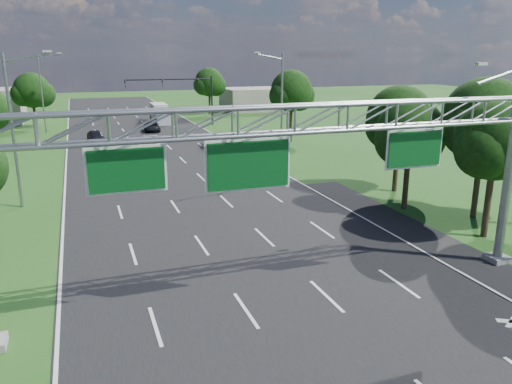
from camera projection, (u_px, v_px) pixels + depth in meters
name	position (u px, v px, depth m)	size (l,w,h in m)	color
ground	(190.00, 191.00, 37.32)	(220.00, 220.00, 0.00)	#224C17
road	(190.00, 191.00, 37.32)	(18.00, 180.00, 0.02)	black
road_flare	(448.00, 250.00, 26.10)	(3.00, 30.00, 0.02)	black
sign_gantry	(293.00, 135.00, 19.25)	(23.50, 1.00, 9.56)	gray
traffic_signal	(187.00, 89.00, 70.14)	(12.21, 0.24, 7.00)	black
streetlight_l_near	(15.00, 124.00, 32.17)	(2.97, 0.22, 10.16)	gray
streetlight_l_far	(43.00, 89.00, 63.94)	(2.97, 0.22, 10.16)	gray
streetlight_r_mid	(280.00, 100.00, 48.58)	(2.97, 0.22, 10.16)	gray
tree_cluster_right	(460.00, 131.00, 30.89)	(9.91, 14.60, 8.68)	#2D2116
tree_verge_lc	(33.00, 92.00, 68.15)	(5.76, 4.80, 7.62)	#2D2116
tree_verge_rd	(292.00, 93.00, 57.41)	(5.76, 4.80, 8.28)	#2D2116
tree_verge_re	(210.00, 84.00, 84.11)	(5.76, 4.80, 7.84)	#2D2116
building_right	(257.00, 99.00, 91.78)	(12.00, 9.00, 4.00)	gray
car_queue_a	(154.00, 144.00, 53.82)	(1.74, 4.28, 1.24)	white
car_queue_b	(152.00, 127.00, 66.44)	(2.00, 4.34, 1.21)	black
car_queue_c	(96.00, 136.00, 58.31)	(1.63, 4.05, 1.38)	black
car_queue_d	(215.00, 141.00, 55.17)	(1.39, 3.99, 1.32)	#BBBBBB
box_truck	(160.00, 114.00, 74.95)	(2.24, 7.35, 2.77)	silver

